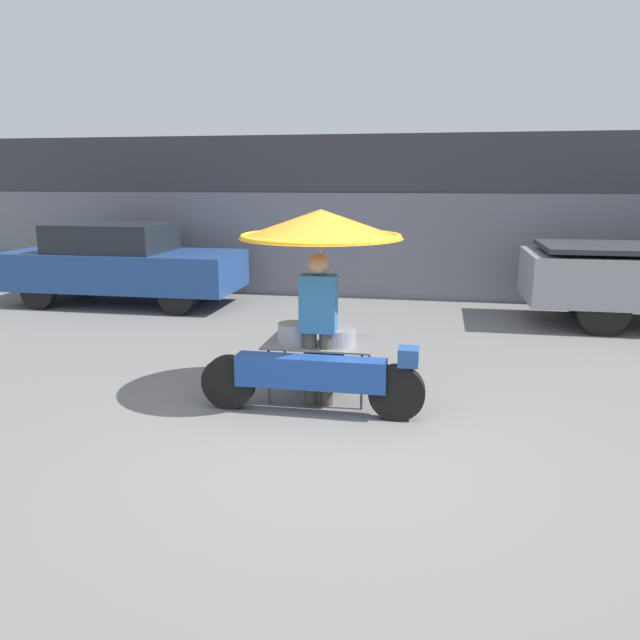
# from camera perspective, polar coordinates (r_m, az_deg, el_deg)

# --- Properties ---
(ground_plane) EXTENTS (36.00, 36.00, 0.00)m
(ground_plane) POSITION_cam_1_polar(r_m,az_deg,el_deg) (5.95, 1.24, -10.77)
(ground_plane) COLOR slate
(shopfront_building) EXTENTS (28.00, 2.06, 3.24)m
(shopfront_building) POSITION_cam_1_polar(r_m,az_deg,el_deg) (13.59, 7.10, 9.43)
(shopfront_building) COLOR #38383D
(shopfront_building) RESTS_ON ground
(vendor_motorcycle_cart) EXTENTS (2.33, 1.76, 2.07)m
(vendor_motorcycle_cart) POSITION_cam_1_polar(r_m,az_deg,el_deg) (6.62, -0.02, 5.62)
(vendor_motorcycle_cart) COLOR black
(vendor_motorcycle_cart) RESTS_ON ground
(vendor_person) EXTENTS (0.38, 0.22, 1.63)m
(vendor_person) POSITION_cam_1_polar(r_m,az_deg,el_deg) (6.54, -0.15, -0.16)
(vendor_person) COLOR #4C473D
(vendor_person) RESTS_ON ground
(parked_car) EXTENTS (4.43, 1.76, 1.56)m
(parked_car) POSITION_cam_1_polar(r_m,az_deg,el_deg) (12.62, -17.65, 4.99)
(parked_car) COLOR black
(parked_car) RESTS_ON ground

